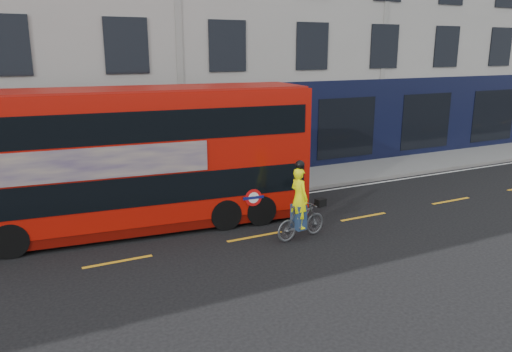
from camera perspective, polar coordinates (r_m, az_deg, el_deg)
ground at (r=13.61m, az=2.77°, el=-8.98°), size 120.00×120.00×0.00m
pavement at (r=19.19m, az=-6.79°, el=-1.89°), size 60.00×3.00×0.12m
kerb at (r=17.84m, az=-5.13°, el=-3.08°), size 60.00×0.12×0.13m
building_terrace at (r=24.69m, az=-12.75°, el=18.88°), size 50.00×10.07×15.00m
road_edge_line at (r=17.59m, az=-4.77°, el=-3.53°), size 58.00×0.10×0.01m
lane_dashes at (r=14.83m, az=-0.09°, el=-6.93°), size 58.00×0.12×0.01m
bus at (r=15.36m, az=-13.62°, el=1.95°), size 10.80×3.42×4.28m
cyclist at (r=14.50m, az=5.12°, el=-4.18°), size 1.79×0.75×2.35m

